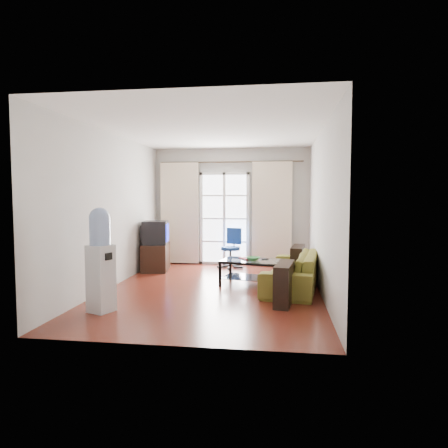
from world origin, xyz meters
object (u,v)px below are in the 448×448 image
(tv_stand, at_px, (156,257))
(crt_tv, at_px, (154,233))
(water_cooler, at_px, (101,258))
(task_chair, at_px, (231,256))
(coffee_table, at_px, (253,269))
(sofa, at_px, (292,270))

(tv_stand, xyz_separation_m, crt_tv, (-0.00, -0.06, 0.54))
(crt_tv, bearing_deg, water_cooler, -95.83)
(tv_stand, distance_m, task_chair, 1.66)
(coffee_table, bearing_deg, water_cooler, -135.85)
(sofa, relative_size, tv_stand, 2.78)
(coffee_table, relative_size, water_cooler, 0.85)
(sofa, relative_size, coffee_table, 1.78)
(crt_tv, xyz_separation_m, water_cooler, (0.19, -3.00, -0.07))
(crt_tv, height_order, task_chair, crt_tv)
(crt_tv, bearing_deg, tv_stand, 79.88)
(crt_tv, relative_size, task_chair, 0.69)
(sofa, height_order, tv_stand, sofa)
(sofa, xyz_separation_m, crt_tv, (-2.85, 1.18, 0.52))
(coffee_table, relative_size, crt_tv, 2.01)
(tv_stand, bearing_deg, sofa, -32.30)
(tv_stand, bearing_deg, crt_tv, -99.28)
(coffee_table, relative_size, tv_stand, 1.56)
(sofa, relative_size, crt_tv, 3.58)
(crt_tv, distance_m, water_cooler, 3.01)
(sofa, height_order, task_chair, task_chair)
(sofa, distance_m, tv_stand, 3.11)
(task_chair, xyz_separation_m, water_cooler, (-1.37, -3.63, 0.49))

